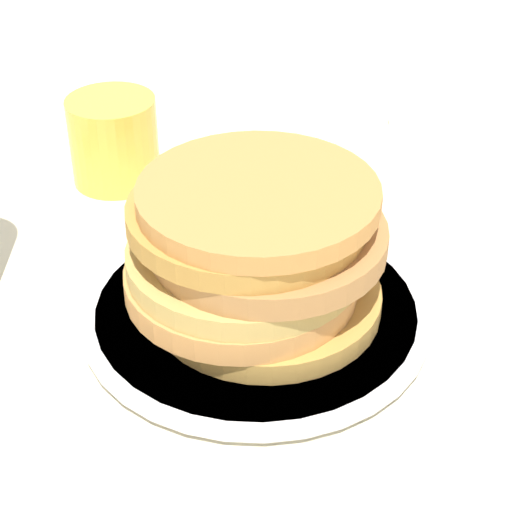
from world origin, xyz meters
TOP-DOWN VIEW (x-y plane):
  - ground_plane at (0.00, 0.00)m, footprint 4.00×4.00m
  - plate at (0.02, -0.03)m, footprint 0.24×0.24m
  - pancake_stack at (0.02, -0.03)m, footprint 0.17×0.17m
  - juice_glass at (-0.19, 0.08)m, footprint 0.08×0.08m
  - napkin at (0.05, 0.36)m, footprint 0.18×0.12m

SIDE VIEW (x-z plane):
  - ground_plane at x=0.00m, z-range 0.00..0.00m
  - plate at x=0.02m, z-range 0.00..0.01m
  - napkin at x=0.05m, z-range 0.00..0.02m
  - juice_glass at x=-0.19m, z-range 0.00..0.08m
  - pancake_stack at x=0.02m, z-range 0.01..0.11m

